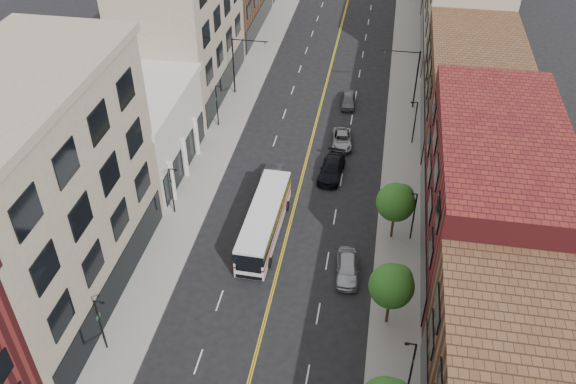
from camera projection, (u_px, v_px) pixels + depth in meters
The scene contains 24 objects.
sidewalk_left at pixel (216, 150), 66.10m from camera, with size 4.00×110.00×0.15m, color gray.
sidewalk_right at pixel (402, 168), 63.42m from camera, with size 4.00×110.00×0.15m, color gray.
bldg_l_tanoffice at pixel (35, 204), 44.42m from camera, with size 10.00×22.00×18.00m, color gray.
bldg_l_white at pixel (135, 133), 61.52m from camera, with size 10.00×14.00×8.00m, color silver.
bldg_l_far_a at pixel (182, 21), 71.74m from camera, with size 10.00×20.00×18.00m, color gray.
bldg_r_mid at pixel (492, 194), 50.27m from camera, with size 10.00×22.00×12.00m, color maroon.
bldg_r_far_a at pixel (473, 86), 67.28m from camera, with size 10.00×20.00×10.00m, color brown.
bldg_r_far_b at pixel (465, 1), 82.46m from camera, with size 10.00×22.00×14.00m, color gray.
tree_r_2 at pixel (393, 285), 44.68m from camera, with size 3.40×3.40×5.59m.
tree_r_3 at pixel (397, 201), 52.49m from camera, with size 3.40×3.40×5.59m.
lamp_l_1 at pixel (101, 322), 43.38m from camera, with size 0.81×0.55×5.05m.
lamp_l_2 at pixel (172, 188), 55.87m from camera, with size 0.81×0.55×5.05m.
lamp_l_3 at pixel (217, 103), 68.37m from camera, with size 0.81×0.55×5.05m.
lamp_r_1 at pixel (411, 365), 40.44m from camera, with size 0.81×0.55×5.05m.
lamp_r_2 at pixel (413, 214), 52.93m from camera, with size 0.81×0.55×5.05m.
lamp_r_3 at pixel (415, 120), 65.43m from camera, with size 0.81×0.55×5.05m.
signal_mast_left at pixel (239, 59), 73.50m from camera, with size 4.49×0.18×7.20m.
signal_mast_right at pixel (411, 72), 70.74m from camera, with size 4.49×0.18×7.20m.
city_bus at pixel (264, 220), 54.15m from camera, with size 3.06×11.88×3.04m.
car_parked_far at pixel (347, 268), 50.75m from camera, with size 1.88×4.67×1.59m, color #A9ABB1.
car_lane_behind at pixel (271, 177), 60.84m from camera, with size 1.73×4.97×1.64m, color #515056.
car_lane_a at pixel (332, 169), 62.07m from camera, with size 2.23×5.49×1.59m, color black.
car_lane_b at pixel (342, 140), 66.70m from camera, with size 2.16×4.67×1.30m, color #96999D.
car_lane_c at pixel (348, 100), 73.57m from camera, with size 1.69×4.21×1.43m, color #56575C.
Camera 1 is at (7.09, -18.03, 36.79)m, focal length 38.00 mm.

